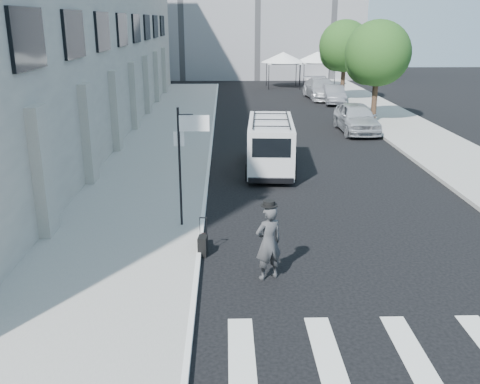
{
  "coord_description": "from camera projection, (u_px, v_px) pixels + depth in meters",
  "views": [
    {
      "loc": [
        -1.26,
        -11.72,
        5.97
      ],
      "look_at": [
        -0.87,
        2.75,
        1.3
      ],
      "focal_mm": 40.0,
      "sensor_mm": 36.0,
      "label": 1
    }
  ],
  "objects": [
    {
      "name": "building_left",
      "position": [
        30.0,
        19.0,
        28.0
      ],
      "size": [
        10.0,
        44.0,
        12.0
      ],
      "primitive_type": "cube",
      "color": "gray",
      "rests_on": "ground"
    },
    {
      "name": "tree_near",
      "position": [
        375.0,
        56.0,
        31.15
      ],
      "size": [
        3.8,
        3.83,
        6.03
      ],
      "color": "black",
      "rests_on": "ground"
    },
    {
      "name": "sidewalk_right",
      "position": [
        396.0,
        122.0,
        32.25
      ],
      "size": [
        4.0,
        56.0,
        0.15
      ],
      "primitive_type": "cube",
      "color": "gray",
      "rests_on": "ground"
    },
    {
      "name": "tent_right",
      "position": [
        317.0,
        57.0,
        48.99
      ],
      "size": [
        4.0,
        4.0,
        3.2
      ],
      "color": "black",
      "rests_on": "ground"
    },
    {
      "name": "parked_car_a",
      "position": [
        356.0,
        118.0,
        29.55
      ],
      "size": [
        1.94,
        4.78,
        1.62
      ],
      "primitive_type": "imported",
      "rotation": [
        0.0,
        0.0,
        0.0
      ],
      "color": "#A8AAB0",
      "rests_on": "ground"
    },
    {
      "name": "suitcase",
      "position": [
        203.0,
        246.0,
        14.14
      ],
      "size": [
        0.27,
        0.39,
        1.02
      ],
      "rotation": [
        0.0,
        0.0,
        -0.11
      ],
      "color": "black",
      "rests_on": "ground"
    },
    {
      "name": "businessman",
      "position": [
        269.0,
        243.0,
        12.68
      ],
      "size": [
        0.8,
        0.68,
        1.86
      ],
      "primitive_type": "imported",
      "rotation": [
        0.0,
        0.0,
        3.56
      ],
      "color": "#38383A",
      "rests_on": "ground"
    },
    {
      "name": "ground",
      "position": [
        279.0,
        277.0,
        13.01
      ],
      "size": [
        120.0,
        120.0,
        0.0
      ],
      "primitive_type": "plane",
      "color": "black",
      "rests_on": "ground"
    },
    {
      "name": "parked_car_c",
      "position": [
        321.0,
        89.0,
        42.09
      ],
      "size": [
        2.53,
        5.59,
        1.59
      ],
      "primitive_type": "imported",
      "rotation": [
        0.0,
        0.0,
        0.06
      ],
      "color": "#A6A8AE",
      "rests_on": "ground"
    },
    {
      "name": "tree_far",
      "position": [
        343.0,
        48.0,
        39.72
      ],
      "size": [
        3.8,
        3.83,
        6.03
      ],
      "color": "black",
      "rests_on": "ground"
    },
    {
      "name": "cargo_van",
      "position": [
        270.0,
        144.0,
        22.1
      ],
      "size": [
        2.21,
        5.54,
        2.07
      ],
      "rotation": [
        0.0,
        0.0,
        -0.07
      ],
      "color": "silver",
      "rests_on": "ground"
    },
    {
      "name": "briefcase",
      "position": [
        204.0,
        241.0,
        14.67
      ],
      "size": [
        0.14,
        0.44,
        0.34
      ],
      "primitive_type": "cube",
      "rotation": [
        0.0,
        0.0,
        0.04
      ],
      "color": "black",
      "rests_on": "ground"
    },
    {
      "name": "tent_left",
      "position": [
        283.0,
        58.0,
        48.43
      ],
      "size": [
        4.0,
        4.0,
        3.2
      ],
      "color": "black",
      "rests_on": "ground"
    },
    {
      "name": "parked_car_b",
      "position": [
        334.0,
        95.0,
        39.78
      ],
      "size": [
        1.67,
        4.13,
        1.33
      ],
      "primitive_type": "imported",
      "rotation": [
        0.0,
        0.0,
        -0.06
      ],
      "color": "slate",
      "rests_on": "ground"
    },
    {
      "name": "sidewalk_left",
      "position": [
        169.0,
        137.0,
        28.1
      ],
      "size": [
        4.5,
        48.0,
        0.15
      ],
      "primitive_type": "cube",
      "color": "gray",
      "rests_on": "ground"
    },
    {
      "name": "sign_pole",
      "position": [
        187.0,
        142.0,
        15.18
      ],
      "size": [
        1.03,
        0.07,
        3.5
      ],
      "color": "black",
      "rests_on": "sidewalk_left"
    }
  ]
}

